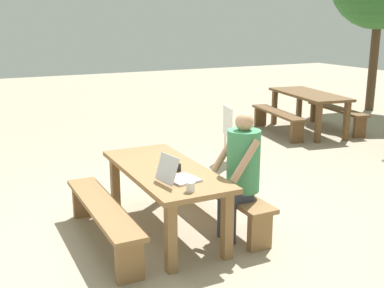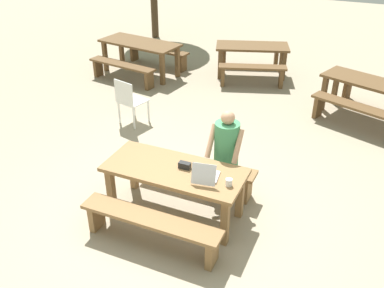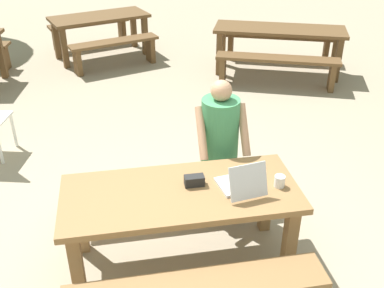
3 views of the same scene
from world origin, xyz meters
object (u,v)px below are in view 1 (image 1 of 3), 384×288
(picnic_table_front, at_px, (164,178))
(small_pouch, at_px, (174,166))
(coffee_mug, at_px, (191,187))
(picnic_table_mid, at_px, (309,99))
(person_seated, at_px, (241,167))
(laptop, at_px, (176,175))
(plastic_chair, at_px, (236,132))

(picnic_table_front, height_order, small_pouch, small_pouch)
(coffee_mug, bearing_deg, picnic_table_mid, 130.27)
(person_seated, relative_size, picnic_table_mid, 0.65)
(laptop, xyz_separation_m, coffee_mug, (0.30, 0.00, -0.02))
(picnic_table_front, distance_m, small_pouch, 0.20)
(person_seated, height_order, picnic_table_mid, person_seated)
(laptop, bearing_deg, picnic_table_front, -18.18)
(picnic_table_front, relative_size, laptop, 4.64)
(coffee_mug, distance_m, plastic_chair, 3.34)
(person_seated, xyz_separation_m, picnic_table_mid, (-3.46, 3.73, -0.10))
(laptop, bearing_deg, coffee_mug, 170.95)
(picnic_table_mid, bearing_deg, picnic_table_front, -46.76)
(picnic_table_front, xyz_separation_m, person_seated, (0.45, 0.63, 0.16))
(laptop, relative_size, plastic_chair, 0.44)
(plastic_chair, bearing_deg, picnic_table_mid, -49.93)
(picnic_table_front, distance_m, laptop, 0.48)
(person_seated, distance_m, picnic_table_mid, 5.09)
(picnic_table_front, xyz_separation_m, plastic_chair, (-1.87, 1.99, -0.12))
(person_seated, bearing_deg, plastic_chair, 149.51)
(laptop, bearing_deg, small_pouch, -30.67)
(plastic_chair, distance_m, picnic_table_mid, 2.63)
(small_pouch, bearing_deg, person_seated, 59.22)
(laptop, relative_size, coffee_mug, 4.26)
(picnic_table_front, distance_m, coffee_mug, 0.76)
(laptop, xyz_separation_m, picnic_table_mid, (-3.46, 4.43, -0.11))
(laptop, distance_m, small_pouch, 0.36)
(small_pouch, xyz_separation_m, coffee_mug, (0.63, -0.13, 0.01))
(laptop, relative_size, person_seated, 0.30)
(laptop, xyz_separation_m, person_seated, (0.00, 0.70, -0.02))
(laptop, relative_size, picnic_table_mid, 0.19)
(picnic_table_mid, bearing_deg, small_pouch, -45.37)
(person_seated, distance_m, plastic_chair, 2.71)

